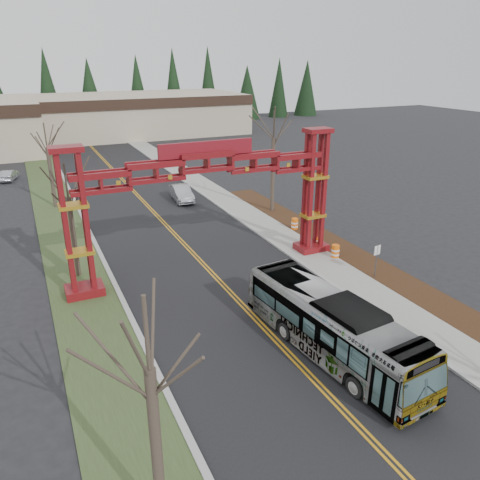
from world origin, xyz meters
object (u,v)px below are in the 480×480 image
bare_tree_median_far (47,148)px  barrel_south (335,252)px  retail_building_east (136,114)px  bare_tree_median_near (150,371)px  barrel_mid (316,242)px  bare_tree_right_far (274,138)px  parked_car_far_a (9,175)px  barrel_north (295,224)px  transit_bus (332,326)px  silver_sedan (182,193)px  bare_tree_median_mid (68,198)px  gateway_arch (207,184)px  street_sign (377,255)px

bare_tree_median_far → barrel_south: bare_tree_median_far is taller
retail_building_east → barrel_south: (-1.23, -63.84, -2.99)m
bare_tree_median_near → barrel_mid: bearing=45.2°
bare_tree_median_far → bare_tree_right_far: size_ratio=0.87×
bare_tree_median_near → barrel_south: 22.76m
parked_car_far_a → barrel_north: size_ratio=3.63×
transit_bus → bare_tree_median_far: size_ratio=1.39×
silver_sedan → bare_tree_median_far: bearing=170.3°
parked_car_far_a → bare_tree_median_mid: bearing=111.5°
silver_sedan → barrel_mid: size_ratio=5.01×
gateway_arch → bare_tree_median_near: (-8.00, -16.37, -0.28)m
bare_tree_right_far → bare_tree_median_near: bearing=-124.7°
silver_sedan → barrel_south: bearing=-69.5°
gateway_arch → silver_sedan: (3.56, 16.47, -5.22)m
retail_building_east → bare_tree_median_far: 46.24m
transit_bus → street_sign: transit_bus is taller
transit_bus → street_sign: 9.30m
barrel_south → barrel_mid: (-0.08, 2.31, -0.06)m
bare_tree_median_mid → retail_building_east: bearing=73.0°
parked_car_far_a → barrel_south: 40.30m
bare_tree_median_far → street_sign: bearing=-55.4°
barrel_north → parked_car_far_a: bearing=126.7°
street_sign → barrel_north: size_ratio=2.21×
bare_tree_median_mid → bare_tree_right_far: size_ratio=0.82×
bare_tree_median_mid → bare_tree_median_far: size_ratio=0.94×
silver_sedan → transit_bus: bearing=-89.0°
barrel_south → barrel_mid: barrel_south is taller
parked_car_far_a → retail_building_east: bearing=-112.8°
barrel_mid → retail_building_east: bearing=88.8°
silver_sedan → barrel_mid: silver_sedan is taller
retail_building_east → street_sign: 67.52m
transit_bus → silver_sedan: 27.68m
barrel_south → parked_car_far_a: bearing=120.9°
transit_bus → bare_tree_median_far: (-9.80, 30.56, 4.07)m
parked_car_far_a → bare_tree_right_far: bare_tree_right_far is taller
retail_building_east → bare_tree_median_mid: 61.76m
bare_tree_median_near → barrel_north: (17.24, 20.72, -5.19)m
bare_tree_median_near → gateway_arch: bearing=64.0°
bare_tree_median_mid → barrel_south: bearing=-15.9°
street_sign → gateway_arch: bearing=149.0°
transit_bus → bare_tree_median_mid: bearing=119.3°
retail_building_east → bare_tree_right_far: (0.00, -52.33, 3.18)m
bare_tree_median_far → barrel_mid: size_ratio=8.53×
silver_sedan → bare_tree_right_far: bare_tree_right_far is taller
transit_bus → bare_tree_median_near: bare_tree_median_near is taller
bare_tree_right_far → barrel_north: bearing=-98.2°
bare_tree_median_far → bare_tree_median_near: bearing=-90.0°
gateway_arch → bare_tree_median_near: gateway_arch is taller
barrel_south → barrel_mid: 2.31m
retail_building_east → parked_car_far_a: size_ratio=10.20×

